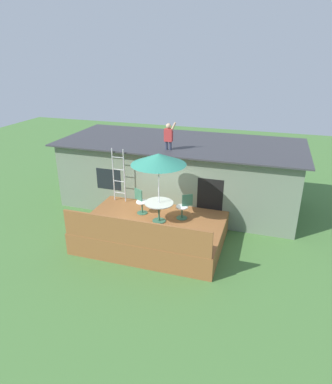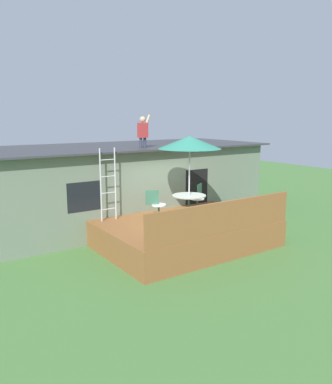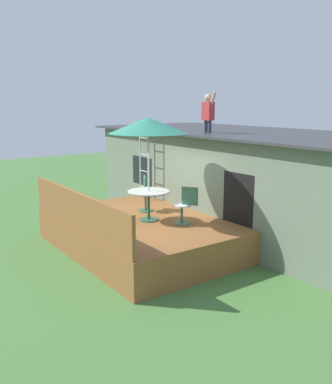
% 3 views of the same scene
% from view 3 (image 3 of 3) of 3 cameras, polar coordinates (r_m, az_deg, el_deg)
% --- Properties ---
extents(ground_plane, '(40.00, 40.00, 0.00)m').
position_cam_3_polar(ground_plane, '(11.07, -3.09, -7.57)').
color(ground_plane, '#477538').
extents(house, '(10.50, 4.50, 2.87)m').
position_cam_3_polar(house, '(12.93, 10.42, 1.68)').
color(house, slate).
rests_on(house, ground).
extents(deck, '(5.05, 3.61, 0.80)m').
position_cam_3_polar(deck, '(10.94, -3.11, -5.59)').
color(deck, brown).
rests_on(deck, ground).
extents(deck_railing, '(4.95, 0.08, 0.90)m').
position_cam_3_polar(deck_railing, '(9.92, -11.75, -2.57)').
color(deck_railing, brown).
rests_on(deck_railing, deck).
extents(patio_table, '(1.04, 1.04, 0.74)m').
position_cam_3_polar(patio_table, '(10.55, -2.35, -0.71)').
color(patio_table, '#33664C').
rests_on(patio_table, deck).
extents(patio_umbrella, '(1.90, 1.90, 2.54)m').
position_cam_3_polar(patio_umbrella, '(10.31, -2.43, 8.89)').
color(patio_umbrella, silver).
rests_on(patio_umbrella, deck).
extents(step_ladder, '(0.52, 0.04, 2.20)m').
position_cam_3_polar(step_ladder, '(12.86, -2.91, 3.90)').
color(step_ladder, silver).
rests_on(step_ladder, deck).
extents(person_figure, '(0.47, 0.20, 1.11)m').
position_cam_3_polar(person_figure, '(11.86, 5.68, 10.81)').
color(person_figure, '#33384C').
rests_on(person_figure, house).
extents(patio_chair_left, '(0.58, 0.44, 0.92)m').
position_cam_3_polar(patio_chair_left, '(11.55, -2.79, -0.26)').
color(patio_chair_left, '#33664C').
rests_on(patio_chair_left, deck).
extents(patio_chair_right, '(0.56, 0.46, 0.92)m').
position_cam_3_polar(patio_chair_right, '(10.25, 2.51, -1.82)').
color(patio_chair_right, '#33664C').
rests_on(patio_chair_right, deck).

